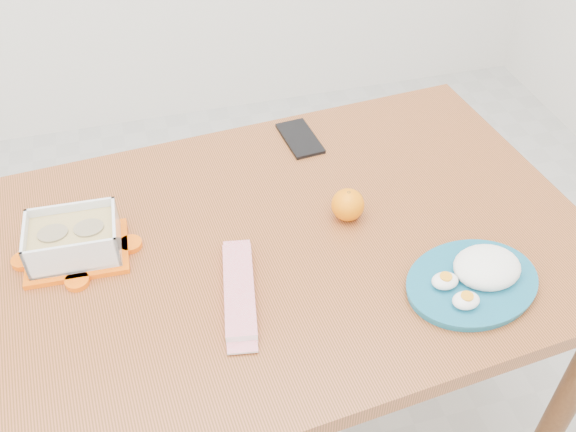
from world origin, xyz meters
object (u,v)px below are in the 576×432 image
object	(u,v)px
rice_plate	(477,276)
food_container	(74,240)
orange_fruit	(348,205)
smartphone	(300,138)
dining_table	(288,269)

from	to	relation	value
rice_plate	food_container	bearing A→B (deg)	147.24
orange_fruit	rice_plate	bearing A→B (deg)	-54.46
orange_fruit	rice_plate	world-z (taller)	rice_plate
rice_plate	smartphone	distance (m)	0.57
food_container	smartphone	bearing A→B (deg)	28.05
food_container	rice_plate	distance (m)	0.78
dining_table	orange_fruit	bearing A→B (deg)	6.14
food_container	orange_fruit	bearing A→B (deg)	-1.40
dining_table	orange_fruit	xyz separation A→B (m)	(0.14, 0.03, 0.13)
dining_table	rice_plate	size ratio (longest dim) A/B	4.23
dining_table	orange_fruit	size ratio (longest dim) A/B	18.75
orange_fruit	rice_plate	distance (m)	0.30
smartphone	dining_table	bearing A→B (deg)	-115.78
food_container	rice_plate	size ratio (longest dim) A/B	0.66
smartphone	rice_plate	bearing A→B (deg)	-75.81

